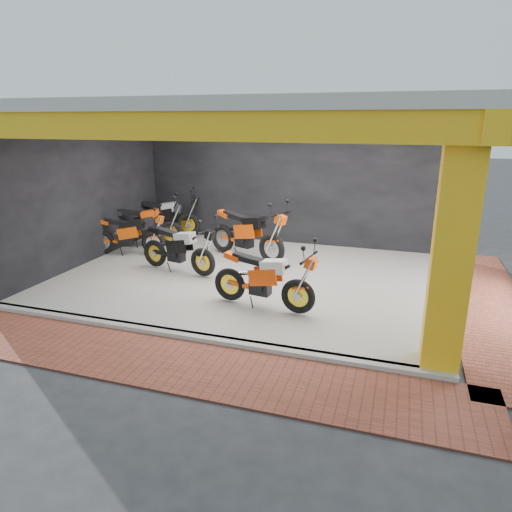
{
  "coord_description": "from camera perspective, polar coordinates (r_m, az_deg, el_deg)",
  "views": [
    {
      "loc": [
        3.08,
        -7.0,
        3.39
      ],
      "look_at": [
        0.51,
        0.89,
        0.9
      ],
      "focal_mm": 32.0,
      "sensor_mm": 36.0,
      "label": 1
    }
  ],
  "objects": [
    {
      "name": "ground",
      "position": [
        8.36,
        -5.27,
        -7.28
      ],
      "size": [
        80.0,
        80.0,
        0.0
      ],
      "primitive_type": "plane",
      "color": "#2D2D30",
      "rests_on": "ground"
    },
    {
      "name": "showroom_floor",
      "position": [
        10.08,
        -0.81,
        -2.65
      ],
      "size": [
        8.0,
        6.0,
        0.1
      ],
      "primitive_type": "cube",
      "color": "silver",
      "rests_on": "ground"
    },
    {
      "name": "showroom_ceiling",
      "position": [
        9.51,
        -0.9,
        17.97
      ],
      "size": [
        8.4,
        6.4,
        0.2
      ],
      "primitive_type": "cube",
      "color": "beige",
      "rests_on": "corner_column"
    },
    {
      "name": "back_wall",
      "position": [
        12.59,
        3.78,
        9.18
      ],
      "size": [
        8.2,
        0.2,
        3.5
      ],
      "primitive_type": "cube",
      "color": "black",
      "rests_on": "ground"
    },
    {
      "name": "left_wall",
      "position": [
        11.63,
        -20.52,
        7.55
      ],
      "size": [
        0.2,
        6.2,
        3.5
      ],
      "primitive_type": "cube",
      "color": "black",
      "rests_on": "ground"
    },
    {
      "name": "corner_column",
      "position": [
        6.49,
        23.34,
        0.69
      ],
      "size": [
        0.5,
        0.5,
        3.5
      ],
      "primitive_type": "cube",
      "color": "yellow",
      "rests_on": "ground"
    },
    {
      "name": "header_beam_front",
      "position": [
        6.74,
        -9.5,
        15.73
      ],
      "size": [
        8.4,
        0.3,
        0.4
      ],
      "primitive_type": "cube",
      "color": "yellow",
      "rests_on": "corner_column"
    },
    {
      "name": "header_beam_right",
      "position": [
        9.05,
        24.74,
        14.68
      ],
      "size": [
        0.3,
        6.4,
        0.4
      ],
      "primitive_type": "cube",
      "color": "yellow",
      "rests_on": "corner_column"
    },
    {
      "name": "floor_kerb",
      "position": [
        7.51,
        -8.38,
        -9.9
      ],
      "size": [
        8.0,
        0.2,
        0.1
      ],
      "primitive_type": "cube",
      "color": "silver",
      "rests_on": "ground"
    },
    {
      "name": "paver_front",
      "position": [
        6.92,
        -11.27,
        -12.83
      ],
      "size": [
        9.0,
        1.4,
        0.03
      ],
      "primitive_type": "cube",
      "color": "brown",
      "rests_on": "ground"
    },
    {
      "name": "paver_right",
      "position": [
        9.76,
        27.07,
        -5.45
      ],
      "size": [
        1.4,
        7.0,
        0.03
      ],
      "primitive_type": "cube",
      "color": "brown",
      "rests_on": "ground"
    },
    {
      "name": "moto_hero",
      "position": [
        7.88,
        5.34,
        -2.98
      ],
      "size": [
        2.19,
        1.07,
        1.29
      ],
      "primitive_type": null,
      "rotation": [
        0.0,
        0.0,
        -0.14
      ],
      "color": "#FF470A",
      "rests_on": "showroom_floor"
    },
    {
      "name": "moto_row_a",
      "position": [
        9.82,
        -6.7,
        0.94
      ],
      "size": [
        2.21,
        1.19,
        1.28
      ],
      "primitive_type": null,
      "rotation": [
        0.0,
        0.0,
        -0.2
      ],
      "color": "black",
      "rests_on": "showroom_floor"
    },
    {
      "name": "moto_row_b",
      "position": [
        10.59,
        1.99,
        2.75
      ],
      "size": [
        2.58,
        1.7,
        1.48
      ],
      "primitive_type": null,
      "rotation": [
        0.0,
        0.0,
        -0.37
      ],
      "color": "#E44909",
      "rests_on": "showroom_floor"
    },
    {
      "name": "moto_row_c",
      "position": [
        12.4,
        -10.74,
        4.26
      ],
      "size": [
        2.37,
        1.61,
        1.36
      ],
      "primitive_type": null,
      "rotation": [
        0.0,
        0.0,
        0.39
      ],
      "color": "black",
      "rests_on": "showroom_floor"
    },
    {
      "name": "moto_row_d",
      "position": [
        11.67,
        -12.8,
        2.99
      ],
      "size": [
        2.11,
        1.22,
        1.22
      ],
      "primitive_type": null,
      "rotation": [
        0.0,
        0.0,
        0.26
      ],
      "color": "#E04C09",
      "rests_on": "showroom_floor"
    },
    {
      "name": "moto_row_e",
      "position": [
        13.32,
        -8.58,
        5.28
      ],
      "size": [
        2.42,
        1.5,
        1.39
      ],
      "primitive_type": null,
      "rotation": [
        0.0,
        0.0,
        0.31
      ],
      "color": "black",
      "rests_on": "showroom_floor"
    }
  ]
}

